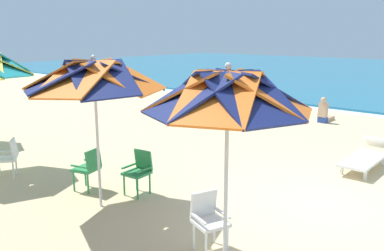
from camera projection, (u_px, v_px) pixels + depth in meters
ground_plane at (313, 207)px, 7.44m from camera, size 80.00×80.00×0.00m
beach_umbrella_0 at (228, 95)px, 4.77m from camera, size 2.05×2.05×2.77m
plastic_chair_0 at (208, 217)px, 5.88m from camera, size 0.59×0.56×0.87m
beach_umbrella_1 at (94, 77)px, 6.97m from camera, size 2.46×2.46×2.74m
plastic_chair_1 at (89, 167)px, 8.13m from camera, size 0.57×0.54×0.87m
plastic_chair_2 at (139, 169)px, 7.97m from camera, size 0.48×0.51×0.87m
plastic_chair_3 at (8, 156)px, 8.84m from camera, size 0.62×0.63×0.87m
sun_lounger_1 at (367, 156)px, 9.57m from camera, size 0.66×2.15×0.62m
beachgoer_seated at (325, 114)px, 14.58m from camera, size 0.30×0.93×0.92m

